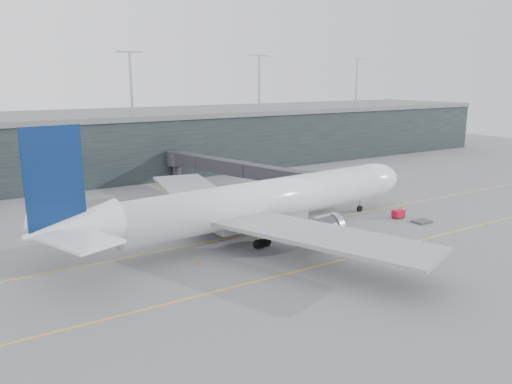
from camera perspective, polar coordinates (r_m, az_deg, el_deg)
ground at (r=77.81m, az=-5.38°, el=-4.65°), size 320.00×320.00×0.00m
taxiline_a at (r=74.43m, az=-3.98°, el=-5.43°), size 160.00×0.25×0.02m
taxiline_b at (r=61.66m, az=3.22°, el=-9.39°), size 160.00×0.25×0.02m
taxiline_lead_main at (r=97.29m, az=-8.12°, el=-1.14°), size 0.25×60.00×0.02m
terminal at (r=129.67m, az=-17.25°, el=5.32°), size 240.00×36.00×29.00m
main_aircraft at (r=75.11m, az=0.58°, el=-1.16°), size 65.27×61.11×18.30m
jet_bridge at (r=106.22m, az=-3.53°, el=3.07°), size 15.09×45.89×7.10m
gse_cart at (r=88.57m, az=15.96°, el=-2.40°), size 2.05×1.31×1.40m
baggage_dolly at (r=87.28m, az=18.43°, el=-3.21°), size 2.94×2.38×0.29m
uld_a at (r=85.36m, az=-11.66°, el=-2.60°), size 2.33×2.02×1.85m
uld_b at (r=85.78m, az=-11.09°, el=-2.50°), size 2.24×1.91×1.83m
uld_c at (r=86.76m, az=-7.83°, el=-2.24°), size 2.18×1.88×1.74m
cone_nose at (r=94.51m, az=16.31°, el=-1.71°), size 0.50×0.50×0.80m
cone_wing_stbd at (r=67.72m, az=10.58°, el=-7.18°), size 0.48×0.48×0.77m
cone_wing_port at (r=90.91m, az=-3.83°, el=-1.83°), size 0.41×0.41×0.64m
cone_tail at (r=65.05m, az=-6.60°, el=-7.94°), size 0.41×0.41×0.64m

